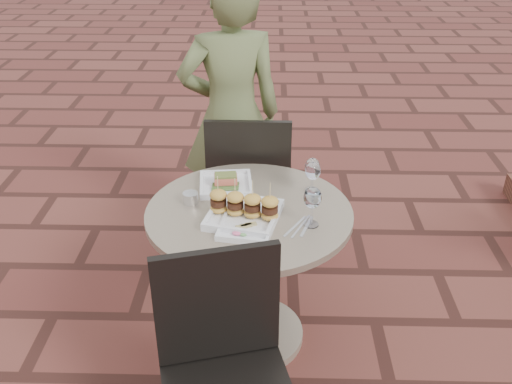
{
  "coord_description": "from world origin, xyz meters",
  "views": [
    {
      "loc": [
        -0.14,
        -1.82,
        2.01
      ],
      "look_at": [
        -0.19,
        0.29,
        0.82
      ],
      "focal_mm": 40.0,
      "sensor_mm": 36.0,
      "label": 1
    }
  ],
  "objects_px": {
    "chair_near": "(224,358)",
    "plate_sliders": "(244,209)",
    "chair_far": "(249,179)",
    "diner": "(231,116)",
    "plate_tuna": "(246,227)",
    "plate_salmon": "(226,183)",
    "cafe_table": "(249,256)"
  },
  "relations": [
    {
      "from": "chair_near",
      "to": "plate_sliders",
      "type": "distance_m",
      "value": 0.66
    },
    {
      "from": "chair_far",
      "to": "plate_sliders",
      "type": "bearing_deg",
      "value": 90.65
    },
    {
      "from": "plate_sliders",
      "to": "diner",
      "type": "bearing_deg",
      "value": 96.86
    },
    {
      "from": "plate_sliders",
      "to": "plate_tuna",
      "type": "relative_size",
      "value": 1.42
    },
    {
      "from": "plate_salmon",
      "to": "plate_sliders",
      "type": "bearing_deg",
      "value": -70.48
    },
    {
      "from": "diner",
      "to": "plate_tuna",
      "type": "xyz_separation_m",
      "value": [
        0.13,
        -1.05,
        -0.06
      ]
    },
    {
      "from": "plate_salmon",
      "to": "chair_near",
      "type": "bearing_deg",
      "value": -86.48
    },
    {
      "from": "chair_far",
      "to": "plate_sliders",
      "type": "xyz_separation_m",
      "value": [
        0.01,
        -0.69,
        0.23
      ]
    },
    {
      "from": "chair_far",
      "to": "diner",
      "type": "height_order",
      "value": "diner"
    },
    {
      "from": "plate_tuna",
      "to": "chair_near",
      "type": "bearing_deg",
      "value": -95.78
    },
    {
      "from": "diner",
      "to": "cafe_table",
      "type": "bearing_deg",
      "value": 85.11
    },
    {
      "from": "chair_near",
      "to": "plate_sliders",
      "type": "height_order",
      "value": "chair_near"
    },
    {
      "from": "cafe_table",
      "to": "chair_far",
      "type": "bearing_deg",
      "value": 92.25
    },
    {
      "from": "chair_near",
      "to": "plate_sliders",
      "type": "relative_size",
      "value": 2.7
    },
    {
      "from": "plate_salmon",
      "to": "plate_sliders",
      "type": "xyz_separation_m",
      "value": [
        0.1,
        -0.27,
        0.03
      ]
    },
    {
      "from": "diner",
      "to": "plate_tuna",
      "type": "relative_size",
      "value": 6.61
    },
    {
      "from": "chair_near",
      "to": "chair_far",
      "type": "bearing_deg",
      "value": 73.57
    },
    {
      "from": "plate_tuna",
      "to": "chair_far",
      "type": "bearing_deg",
      "value": 91.31
    },
    {
      "from": "diner",
      "to": "plate_tuna",
      "type": "height_order",
      "value": "diner"
    },
    {
      "from": "plate_salmon",
      "to": "diner",
      "type": "bearing_deg",
      "value": 91.62
    },
    {
      "from": "chair_near",
      "to": "plate_salmon",
      "type": "relative_size",
      "value": 3.55
    },
    {
      "from": "cafe_table",
      "to": "plate_salmon",
      "type": "xyz_separation_m",
      "value": [
        -0.12,
        0.2,
        0.26
      ]
    },
    {
      "from": "plate_tuna",
      "to": "cafe_table",
      "type": "bearing_deg",
      "value": 87.57
    },
    {
      "from": "plate_sliders",
      "to": "cafe_table",
      "type": "bearing_deg",
      "value": 74.26
    },
    {
      "from": "plate_tuna",
      "to": "plate_salmon",
      "type": "bearing_deg",
      "value": 106.78
    },
    {
      "from": "chair_far",
      "to": "plate_tuna",
      "type": "bearing_deg",
      "value": 91.5
    },
    {
      "from": "chair_far",
      "to": "plate_salmon",
      "type": "relative_size",
      "value": 3.55
    },
    {
      "from": "plate_sliders",
      "to": "chair_near",
      "type": "bearing_deg",
      "value": -93.82
    },
    {
      "from": "plate_tuna",
      "to": "diner",
      "type": "bearing_deg",
      "value": 96.95
    },
    {
      "from": "diner",
      "to": "chair_far",
      "type": "bearing_deg",
      "value": 98.74
    },
    {
      "from": "chair_far",
      "to": "chair_near",
      "type": "relative_size",
      "value": 1.0
    },
    {
      "from": "plate_sliders",
      "to": "plate_tuna",
      "type": "distance_m",
      "value": 0.1
    }
  ]
}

